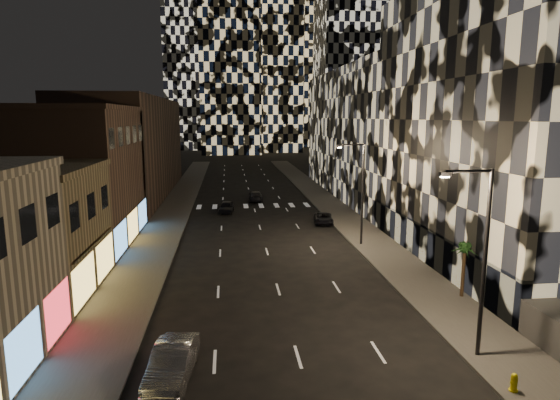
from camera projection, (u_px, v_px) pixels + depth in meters
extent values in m
cube|color=#47443F|center=(175.00, 207.00, 59.66)|extent=(4.00, 120.00, 0.15)
cube|color=#47443F|center=(329.00, 204.00, 61.84)|extent=(4.00, 120.00, 0.15)
cube|color=#4C4C47|center=(192.00, 207.00, 59.89)|extent=(0.20, 120.00, 0.15)
cube|color=#4C4C47|center=(313.00, 204.00, 61.62)|extent=(0.20, 120.00, 0.15)
cube|color=olive|center=(12.00, 235.00, 29.84)|extent=(10.00, 10.00, 8.00)
cube|color=brown|center=(73.00, 178.00, 41.71)|extent=(10.00, 15.00, 12.00)
cube|color=brown|center=(132.00, 148.00, 67.46)|extent=(10.00, 40.00, 14.00)
cube|color=#232326|center=(529.00, 122.00, 36.06)|extent=(16.00, 25.00, 22.00)
cube|color=#383838|center=(427.00, 244.00, 36.90)|extent=(0.60, 25.00, 3.00)
cube|color=#232326|center=(387.00, 134.00, 68.21)|extent=(16.00, 40.00, 18.00)
cylinder|color=black|center=(484.00, 265.00, 21.75)|extent=(0.20, 0.20, 9.00)
cylinder|color=black|center=(469.00, 171.00, 20.86)|extent=(2.20, 0.14, 0.14)
cube|color=black|center=(445.00, 174.00, 20.76)|extent=(0.50, 0.25, 0.18)
cube|color=#FFEAB2|center=(445.00, 177.00, 20.78)|extent=(0.35, 0.18, 0.06)
cylinder|color=black|center=(363.00, 195.00, 41.32)|extent=(0.20, 0.20, 9.00)
cylinder|color=black|center=(352.00, 145.00, 40.42)|extent=(2.20, 0.14, 0.14)
cube|color=black|center=(339.00, 146.00, 40.33)|extent=(0.50, 0.25, 0.18)
cube|color=#FFEAB2|center=(339.00, 148.00, 40.35)|extent=(0.35, 0.18, 0.06)
imported|color=gray|center=(172.00, 363.00, 20.54)|extent=(2.16, 4.85, 1.55)
imported|color=black|center=(226.00, 207.00, 56.38)|extent=(2.10, 4.21, 1.38)
imported|color=black|center=(256.00, 196.00, 64.22)|extent=(2.12, 4.72, 1.34)
imported|color=black|center=(324.00, 218.00, 50.65)|extent=(2.42, 4.35, 1.15)
cylinder|color=yellow|center=(514.00, 384.00, 19.50)|extent=(0.27, 0.27, 0.62)
sphere|color=yellow|center=(515.00, 376.00, 19.44)|extent=(0.27, 0.27, 0.27)
cylinder|color=yellow|center=(514.00, 382.00, 19.48)|extent=(0.39, 0.26, 0.12)
cylinder|color=yellow|center=(513.00, 390.00, 19.55)|extent=(0.37, 0.37, 0.06)
cylinder|color=#47331E|center=(463.00, 273.00, 29.61)|extent=(0.23, 0.23, 3.03)
sphere|color=#193F16|center=(465.00, 248.00, 29.31)|extent=(0.66, 0.66, 0.66)
cone|color=#193F16|center=(468.00, 249.00, 29.35)|extent=(1.32, 0.28, 0.80)
cone|color=#193F16|center=(466.00, 248.00, 29.52)|extent=(1.02, 1.20, 0.80)
cone|color=#193F16|center=(462.00, 248.00, 29.54)|extent=(0.56, 1.34, 0.80)
cone|color=#193F16|center=(461.00, 248.00, 29.40)|extent=(1.30, 0.80, 0.80)
cone|color=#193F16|center=(462.00, 249.00, 29.20)|extent=(1.30, 0.82, 0.80)
cone|color=#193F16|center=(466.00, 250.00, 29.09)|extent=(0.54, 1.34, 0.80)
cone|color=#193F16|center=(469.00, 249.00, 29.16)|extent=(1.04, 1.19, 0.80)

